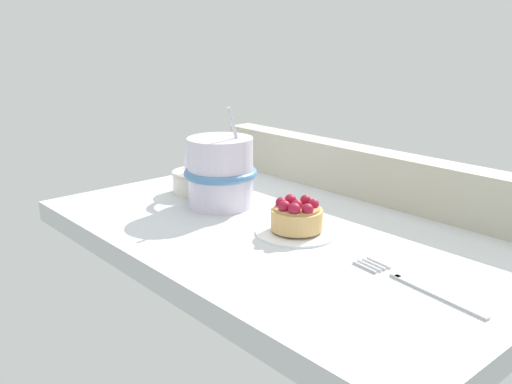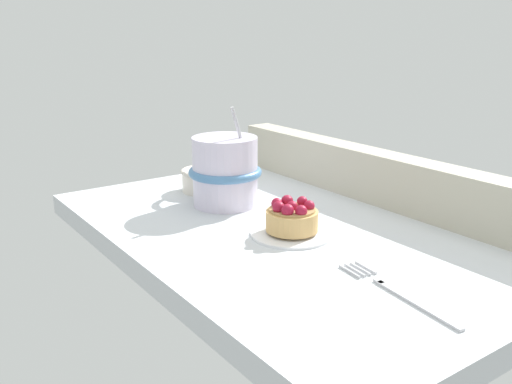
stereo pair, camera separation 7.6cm
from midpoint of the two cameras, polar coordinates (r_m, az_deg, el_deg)
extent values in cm
cube|color=silver|center=(75.08, 6.07, -4.69)|extent=(66.12, 41.75, 2.94)
cube|color=#B2AD99|center=(86.44, 15.46, 1.29)|extent=(64.80, 4.59, 7.57)
cylinder|color=white|center=(71.85, 6.70, -4.16)|extent=(10.52, 10.52, 0.65)
cylinder|color=white|center=(71.91, 6.70, -4.29)|extent=(5.79, 5.79, 0.33)
cylinder|color=tan|center=(71.31, 6.75, -2.95)|extent=(6.64, 6.64, 2.57)
cylinder|color=#AB854F|center=(70.85, 6.79, -1.86)|extent=(5.85, 5.85, 0.30)
sphere|color=maroon|center=(70.71, 6.80, -1.52)|extent=(1.43, 1.43, 1.43)
sphere|color=maroon|center=(69.04, 7.79, -1.99)|extent=(1.52, 1.52, 1.52)
sphere|color=maroon|center=(71.16, 8.50, -1.45)|extent=(1.41, 1.41, 1.41)
sphere|color=maroon|center=(72.24, 7.75, -1.01)|extent=(1.38, 1.38, 1.38)
sphere|color=maroon|center=(72.42, 6.21, -0.97)|extent=(1.58, 1.58, 1.58)
sphere|color=maroon|center=(71.59, 5.20, -1.22)|extent=(1.46, 1.46, 1.46)
sphere|color=maroon|center=(69.69, 5.44, -1.62)|extent=(1.56, 1.56, 1.56)
sphere|color=maroon|center=(68.74, 6.42, -1.91)|extent=(1.58, 1.58, 1.58)
cylinder|color=silver|center=(82.23, -0.51, 2.09)|extent=(9.57, 9.57, 10.21)
torus|color=#4C7FB2|center=(82.26, -0.51, 2.02)|extent=(10.82, 10.82, 1.20)
torus|color=silver|center=(86.90, -2.71, 2.85)|extent=(6.62, 0.90, 6.62)
cylinder|color=#B7B7BC|center=(79.82, 0.70, 6.14)|extent=(0.98, 3.08, 7.29)
cube|color=#B7B7BC|center=(57.34, 19.88, -10.65)|extent=(11.02, 2.06, 0.60)
cube|color=#B7B7BC|center=(60.67, 16.01, -8.75)|extent=(1.26, 0.70, 0.60)
cube|color=#B7B7BC|center=(63.65, 14.53, -7.41)|extent=(3.50, 0.67, 0.60)
cube|color=#B7B7BC|center=(63.18, 14.04, -7.56)|extent=(3.50, 0.67, 0.60)
cube|color=#B7B7BC|center=(62.72, 13.53, -7.71)|extent=(3.50, 0.67, 0.60)
cube|color=#B7B7BC|center=(62.26, 13.02, -7.86)|extent=(3.50, 0.67, 0.60)
cylinder|color=silver|center=(90.26, -2.81, 1.10)|extent=(7.27, 7.27, 3.27)
torus|color=beige|center=(89.85, -2.82, 2.10)|extent=(7.73, 7.73, 0.60)
camera|label=1|loc=(0.04, -87.14, 0.84)|focal=39.31mm
camera|label=2|loc=(0.04, 92.86, -0.84)|focal=39.31mm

